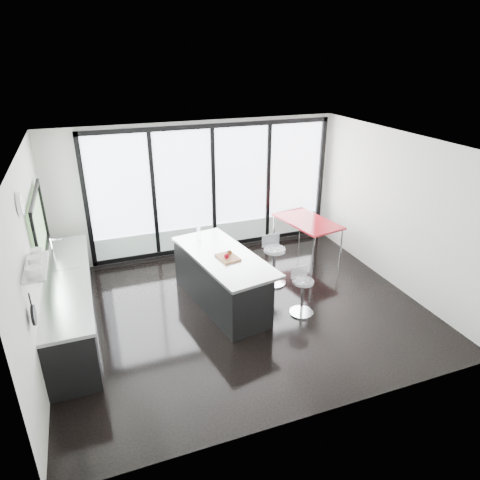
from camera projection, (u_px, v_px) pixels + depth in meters
name	position (u px, v px, depth m)	size (l,w,h in m)	color
floor	(241.00, 309.00, 7.34)	(6.00, 5.00, 0.00)	black
ceiling	(241.00, 145.00, 6.19)	(6.00, 5.00, 0.00)	white
wall_back	(212.00, 194.00, 9.01)	(6.00, 0.09, 2.80)	beige
wall_front	(321.00, 319.00, 4.62)	(6.00, 0.00, 2.80)	beige
wall_left	(35.00, 245.00, 5.99)	(0.26, 5.00, 2.80)	beige
wall_right	(396.00, 211.00, 7.72)	(0.00, 5.00, 2.80)	beige
counter_cabinets	(71.00, 303.00, 6.64)	(0.69, 3.24, 1.36)	black
island	(220.00, 279.00, 7.32)	(1.33, 2.38, 1.19)	black
bar_stool_near	(302.00, 297.00, 7.08)	(0.40, 0.40, 0.64)	silver
bar_stool_far	(274.00, 266.00, 7.98)	(0.46, 0.46, 0.73)	silver
red_table	(306.00, 237.00, 9.14)	(0.84, 1.46, 0.78)	maroon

